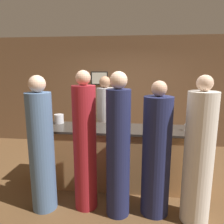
# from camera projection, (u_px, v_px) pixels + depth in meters

# --- Properties ---
(ground_plane) EXTENTS (14.00, 14.00, 0.00)m
(ground_plane) POSITION_uv_depth(u_px,v_px,m) (119.00, 184.00, 3.86)
(ground_plane) COLOR brown
(back_wall) EXTENTS (8.00, 0.08, 2.80)m
(back_wall) POSITION_uv_depth(u_px,v_px,m) (126.00, 92.00, 5.71)
(back_wall) COLOR brown
(back_wall) RESTS_ON ground_plane
(bar_counter) EXTENTS (2.78, 0.67, 1.03)m
(bar_counter) POSITION_uv_depth(u_px,v_px,m) (119.00, 157.00, 3.76)
(bar_counter) COLOR #B27F4C
(bar_counter) RESTS_ON ground_plane
(bartender) EXTENTS (0.33, 0.33, 1.86)m
(bartender) POSITION_uv_depth(u_px,v_px,m) (105.00, 126.00, 4.39)
(bartender) COLOR #B2B2B7
(bartender) RESTS_ON ground_plane
(guest_0) EXTENTS (0.37, 0.37, 1.94)m
(guest_0) POSITION_uv_depth(u_px,v_px,m) (199.00, 157.00, 2.79)
(guest_0) COLOR silver
(guest_0) RESTS_ON ground_plane
(guest_1) EXTENTS (0.35, 0.35, 1.93)m
(guest_1) POSITION_uv_depth(u_px,v_px,m) (41.00, 150.00, 3.05)
(guest_1) COLOR #4C6B93
(guest_1) RESTS_ON ground_plane
(guest_2) EXTENTS (0.32, 0.32, 1.98)m
(guest_2) POSITION_uv_depth(u_px,v_px,m) (118.00, 151.00, 2.92)
(guest_2) COLOR #1E234C
(guest_2) RESTS_ON ground_plane
(guest_3) EXTENTS (0.32, 0.32, 1.99)m
(guest_3) POSITION_uv_depth(u_px,v_px,m) (85.00, 146.00, 3.07)
(guest_3) COLOR maroon
(guest_3) RESTS_ON ground_plane
(guest_4) EXTENTS (0.39, 0.39, 1.87)m
(guest_4) POSITION_uv_depth(u_px,v_px,m) (156.00, 155.00, 2.96)
(guest_4) COLOR #1E234C
(guest_4) RESTS_ON ground_plane
(wine_bottle_0) EXTENTS (0.07, 0.07, 0.27)m
(wine_bottle_0) POSITION_uv_depth(u_px,v_px,m) (167.00, 121.00, 3.71)
(wine_bottle_0) COLOR black
(wine_bottle_0) RESTS_ON bar_counter
(wine_bottle_1) EXTENTS (0.07, 0.07, 0.28)m
(wine_bottle_1) POSITION_uv_depth(u_px,v_px,m) (94.00, 121.00, 3.69)
(wine_bottle_1) COLOR black
(wine_bottle_1) RESTS_ON bar_counter
(ice_bucket) EXTENTS (0.17, 0.17, 0.16)m
(ice_bucket) POSITION_uv_depth(u_px,v_px,m) (59.00, 119.00, 3.95)
(ice_bucket) COLOR silver
(ice_bucket) RESTS_ON bar_counter
(wine_glass_0) EXTENTS (0.07, 0.07, 0.15)m
(wine_glass_0) POSITION_uv_depth(u_px,v_px,m) (187.00, 124.00, 3.48)
(wine_glass_0) COLOR silver
(wine_glass_0) RESTS_ON bar_counter
(wine_glass_1) EXTENTS (0.07, 0.07, 0.16)m
(wine_glass_1) POSITION_uv_depth(u_px,v_px,m) (153.00, 124.00, 3.47)
(wine_glass_1) COLOR silver
(wine_glass_1) RESTS_ON bar_counter
(wine_glass_2) EXTENTS (0.08, 0.08, 0.18)m
(wine_glass_2) POSITION_uv_depth(u_px,v_px,m) (86.00, 120.00, 3.58)
(wine_glass_2) COLOR silver
(wine_glass_2) RESTS_ON bar_counter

